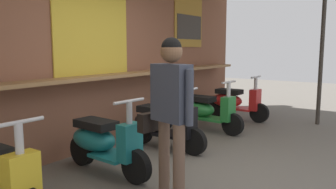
# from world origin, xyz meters

# --- Properties ---
(ground_plane) EXTENTS (25.33, 25.33, 0.00)m
(ground_plane) POSITION_xyz_m (0.00, 0.00, 0.00)
(ground_plane) COLOR #605B54
(market_stall_facade) EXTENTS (9.05, 2.78, 3.24)m
(market_stall_facade) POSITION_xyz_m (-0.00, 1.80, 1.83)
(market_stall_facade) COLOR brown
(market_stall_facade) RESTS_ON ground_plane
(scooter_teal) EXTENTS (0.49, 1.40, 0.97)m
(scooter_teal) POSITION_xyz_m (-0.64, 1.08, 0.39)
(scooter_teal) COLOR #197075
(scooter_teal) RESTS_ON ground_plane
(scooter_black) EXTENTS (0.46, 1.40, 0.97)m
(scooter_black) POSITION_xyz_m (0.61, 1.08, 0.39)
(scooter_black) COLOR black
(scooter_black) RESTS_ON ground_plane
(scooter_green) EXTENTS (0.49, 1.40, 0.97)m
(scooter_green) POSITION_xyz_m (1.99, 1.08, 0.39)
(scooter_green) COLOR #237533
(scooter_green) RESTS_ON ground_plane
(scooter_red) EXTENTS (0.46, 1.40, 0.97)m
(scooter_red) POSITION_xyz_m (3.28, 1.08, 0.39)
(scooter_red) COLOR red
(scooter_red) RESTS_ON ground_plane
(shopper_with_handbag) EXTENTS (0.31, 0.66, 1.65)m
(shopper_with_handbag) POSITION_xyz_m (-0.75, -0.02, 1.00)
(shopper_with_handbag) COLOR brown
(shopper_with_handbag) RESTS_ON ground_plane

